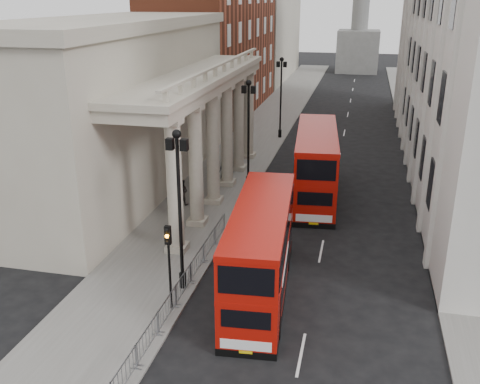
{
  "coord_description": "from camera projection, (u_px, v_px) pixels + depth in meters",
  "views": [
    {
      "loc": [
        7.71,
        -18.93,
        14.24
      ],
      "look_at": [
        1.07,
        9.87,
        3.38
      ],
      "focal_mm": 40.0,
      "sensor_mm": 36.0,
      "label": 1
    }
  ],
  "objects": [
    {
      "name": "ground",
      "position": [
        167.0,
        335.0,
        23.85
      ],
      "size": [
        260.0,
        260.0,
        0.0
      ],
      "primitive_type": "plane",
      "color": "black",
      "rests_on": "ground"
    },
    {
      "name": "sidewalk_west",
      "position": [
        246.0,
        151.0,
        51.9
      ],
      "size": [
        6.0,
        140.0,
        0.12
      ],
      "primitive_type": "cube",
      "color": "slate",
      "rests_on": "ground"
    },
    {
      "name": "sidewalk_east",
      "position": [
        423.0,
        162.0,
        48.42
      ],
      "size": [
        3.0,
        140.0,
        0.12
      ],
      "primitive_type": "cube",
      "color": "slate",
      "rests_on": "ground"
    },
    {
      "name": "kerb",
      "position": [
        276.0,
        153.0,
        51.27
      ],
      "size": [
        0.2,
        140.0,
        0.14
      ],
      "primitive_type": "cube",
      "color": "slate",
      "rests_on": "ground"
    },
    {
      "name": "portico_building",
      "position": [
        115.0,
        112.0,
        40.46
      ],
      "size": [
        9.0,
        28.0,
        12.0
      ],
      "primitive_type": "cube",
      "color": "#A29A88",
      "rests_on": "ground"
    },
    {
      "name": "brick_building",
      "position": [
        218.0,
        24.0,
        66.17
      ],
      "size": [
        9.0,
        32.0,
        22.0
      ],
      "primitive_type": "cube",
      "color": "brown",
      "rests_on": "ground"
    },
    {
      "name": "west_building_far",
      "position": [
        265.0,
        21.0,
        95.79
      ],
      "size": [
        9.0,
        30.0,
        20.0
      ],
      "primitive_type": "cube",
      "color": "#A29A88",
      "rests_on": "ground"
    },
    {
      "name": "east_building",
      "position": [
        469.0,
        18.0,
        45.43
      ],
      "size": [
        8.0,
        55.0,
        25.0
      ],
      "primitive_type": "cube",
      "color": "#BBB9AF",
      "rests_on": "ground"
    },
    {
      "name": "lamp_post_south",
      "position": [
        179.0,
        200.0,
        25.94
      ],
      "size": [
        1.05,
        0.44,
        8.32
      ],
      "color": "black",
      "rests_on": "sidewalk_west"
    },
    {
      "name": "lamp_post_mid",
      "position": [
        248.0,
        127.0,
        40.57
      ],
      "size": [
        1.05,
        0.44,
        8.32
      ],
      "color": "black",
      "rests_on": "sidewalk_west"
    },
    {
      "name": "lamp_post_north",
      "position": [
        281.0,
        92.0,
        55.21
      ],
      "size": [
        1.05,
        0.44,
        8.32
      ],
      "color": "black",
      "rests_on": "sidewalk_west"
    },
    {
      "name": "traffic_light",
      "position": [
        169.0,
        252.0,
        24.69
      ],
      "size": [
        0.28,
        0.33,
        4.3
      ],
      "color": "black",
      "rests_on": "sidewalk_west"
    },
    {
      "name": "crowd_barriers",
      "position": [
        176.0,
        296.0,
        25.73
      ],
      "size": [
        0.5,
        18.75,
        1.1
      ],
      "color": "gray",
      "rests_on": "sidewalk_west"
    },
    {
      "name": "bus_near",
      "position": [
        261.0,
        249.0,
        26.48
      ],
      "size": [
        3.47,
        11.02,
        4.68
      ],
      "rotation": [
        0.0,
        0.0,
        0.08
      ],
      "color": "#A90F07",
      "rests_on": "ground"
    },
    {
      "name": "bus_far",
      "position": [
        316.0,
        163.0,
        39.33
      ],
      "size": [
        3.87,
        11.99,
        5.09
      ],
      "rotation": [
        0.0,
        0.0,
        0.09
      ],
      "color": "#AD1008",
      "rests_on": "ground"
    },
    {
      "name": "pedestrian_a",
      "position": [
        180.0,
        192.0,
        38.6
      ],
      "size": [
        0.73,
        0.67,
        1.68
      ],
      "primitive_type": "imported",
      "rotation": [
        0.0,
        0.0,
        0.58
      ],
      "color": "black",
      "rests_on": "sidewalk_west"
    },
    {
      "name": "pedestrian_b",
      "position": [
        182.0,
        192.0,
        38.21
      ],
      "size": [
        1.0,
        0.83,
        1.88
      ],
      "primitive_type": "imported",
      "rotation": [
        0.0,
        0.0,
        3.01
      ],
      "color": "black",
      "rests_on": "sidewalk_west"
    },
    {
      "name": "pedestrian_c",
      "position": [
        224.0,
        170.0,
        43.65
      ],
      "size": [
        0.88,
        0.71,
        1.56
      ],
      "primitive_type": "imported",
      "rotation": [
        0.0,
        0.0,
        5.96
      ],
      "color": "black",
      "rests_on": "sidewalk_west"
    }
  ]
}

